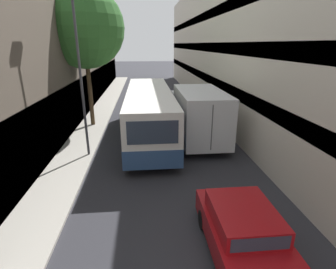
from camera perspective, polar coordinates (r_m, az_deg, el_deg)
ground_plane at (r=16.80m, az=-1.59°, el=0.11°), size 150.00×150.00×0.00m
sidewalk_left at (r=17.14m, az=-17.24°, el=-0.21°), size 1.92×60.00×0.10m
building_left_shopfront at (r=16.95m, az=-25.36°, el=10.80°), size 2.40×60.00×7.80m
building_right_apartment at (r=17.11m, az=17.68°, el=18.46°), size 2.40×60.00×11.11m
car_hatchback at (r=7.74m, az=16.03°, el=-19.66°), size 1.83×3.86×1.40m
bus at (r=16.00m, az=-4.08°, el=4.86°), size 2.60×11.03×2.88m
box_truck at (r=15.73m, az=6.42°, el=4.83°), size 2.42×7.32×3.03m
panel_van at (r=26.18m, az=-5.15°, el=9.39°), size 1.94×4.34×1.93m
street_lamp at (r=13.06m, az=-19.23°, el=18.56°), size 0.36×0.80×8.11m
street_tree_left at (r=18.50m, az=-17.87°, el=21.27°), size 5.09×5.09×8.89m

